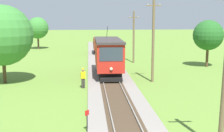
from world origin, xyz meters
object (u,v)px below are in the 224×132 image
Objects in this scene: red_tram at (108,55)px; freight_car at (101,45)px; tree_right_near at (208,35)px; track_worker at (83,77)px; utility_pole_near_tram at (153,38)px; tree_left_near at (38,28)px; tree_left_far at (2,35)px; utility_pole_mid at (134,36)px; trackside_signal_marker at (87,120)px.

freight_car is (-0.00, 18.63, -0.64)m from red_tram.
track_worker is at bearing -145.88° from tree_right_near.
utility_pole_near_tram is (3.96, -21.70, 2.55)m from freight_car.
tree_left_near is 0.84× the size of tree_left_far.
track_worker is (-2.49, -23.78, -0.57)m from freight_car.
tree_left_far is (-13.72, -11.47, 0.91)m from utility_pole_mid.
red_tram is 13.49m from tree_right_near.
red_tram is 5.36m from utility_pole_near_tram.
freight_car is 18.62m from tree_right_near.
tree_left_near is 1.05× the size of tree_right_near.
freight_car is 23.91m from track_worker.
trackside_signal_marker is at bearing -9.74° from track_worker.
red_tram is 9.89m from utility_pole_mid.
track_worker is at bearing -114.56° from utility_pole_mid.
tree_left_near is at bearing 129.99° from utility_pole_mid.
tree_left_far is (1.74, -29.90, 0.43)m from tree_left_near.
utility_pole_mid is at bearing 90.00° from utility_pole_near_tram.
red_tram reaches higher than trackside_signal_marker.
freight_car is 0.65× the size of utility_pole_near_tram.
tree_left_far reaches higher than utility_pole_mid.
utility_pole_mid is 15.73m from track_worker.
tree_right_near is (8.48, 8.04, -0.26)m from utility_pole_near_tram.
tree_left_near is (-15.46, 30.48, -0.14)m from utility_pole_near_tram.
freight_car is 4.41× the size of trackside_signal_marker.
trackside_signal_marker is 9.94m from track_worker.
tree_left_near is at bearing -176.44° from track_worker.
utility_pole_near_tram is 34.18m from tree_left_near.
tree_left_near reaches higher than track_worker.
utility_pole_mid is 9.39m from tree_right_near.
trackside_signal_marker is at bearing -58.73° from tree_left_far.
tree_left_far is at bearing 177.59° from utility_pole_near_tram.
utility_pole_mid is 0.95× the size of tree_left_far.
tree_right_near reaches higher than trackside_signal_marker.
track_worker is 8.46m from tree_left_far.
utility_pole_near_tram is 1.12× the size of tree_left_far.
utility_pole_mid reaches higher than track_worker.
freight_car reaches higher than track_worker.
tree_left_far reaches higher than tree_right_near.
freight_car is at bearing 65.20° from tree_left_far.
track_worker is 0.31× the size of tree_right_near.
tree_left_far is at bearing -161.42° from tree_right_near.
utility_pole_near_tram reaches higher than red_tram.
red_tram is at bearing 142.23° from track_worker.
red_tram is 18.64m from freight_car.
trackside_signal_marker is at bearing -104.18° from utility_pole_mid.
red_tram is at bearing -113.79° from utility_pole_mid.
red_tram is at bearing 81.99° from trackside_signal_marker.
utility_pole_near_tram is 1.34× the size of tree_left_near.
track_worker is (-0.38, 9.93, 0.32)m from trackside_signal_marker.
utility_pole_near_tram is at bearing -136.52° from tree_right_near.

